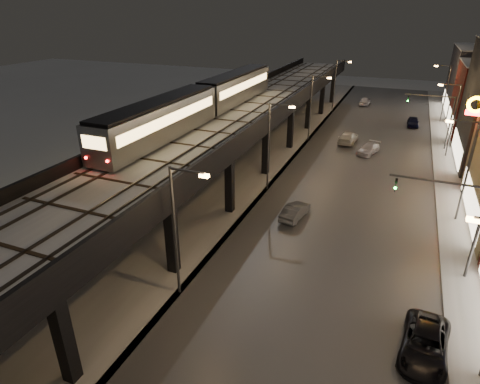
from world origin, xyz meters
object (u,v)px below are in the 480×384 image
(car_near_white, at_px, (295,212))
(car_far_white, at_px, (365,101))
(subway_train, at_px, (204,100))
(car_onc_dark, at_px, (424,345))
(car_onc_white, at_px, (368,149))
(car_onc_red, at_px, (413,122))
(car_mid_dark, at_px, (348,138))

(car_near_white, relative_size, car_far_white, 0.93)
(car_near_white, bearing_deg, subway_train, -20.11)
(car_onc_dark, bearing_deg, car_onc_white, 106.54)
(subway_train, height_order, car_onc_red, subway_train)
(subway_train, relative_size, car_mid_dark, 6.56)
(car_near_white, height_order, car_onc_dark, car_onc_dark)
(car_far_white, xyz_separation_m, car_onc_dark, (10.22, -61.63, -0.03))
(car_near_white, xyz_separation_m, car_onc_red, (9.22, 36.52, 0.04))
(car_mid_dark, bearing_deg, subway_train, 56.73)
(car_near_white, bearing_deg, car_onc_white, -92.91)
(car_far_white, bearing_deg, car_near_white, 91.98)
(car_mid_dark, xyz_separation_m, car_onc_red, (8.18, 12.46, -0.04))
(car_near_white, distance_m, car_mid_dark, 24.08)
(subway_train, distance_m, car_near_white, 15.81)
(subway_train, xyz_separation_m, car_onc_red, (21.37, 29.87, -7.59))
(car_onc_dark, relative_size, car_onc_red, 1.25)
(car_mid_dark, relative_size, car_onc_red, 1.25)
(car_near_white, bearing_deg, car_onc_red, -95.58)
(car_onc_white, bearing_deg, car_onc_dark, -63.80)
(car_near_white, bearing_deg, car_onc_dark, 139.00)
(subway_train, relative_size, car_onc_white, 7.90)
(car_onc_red, bearing_deg, car_near_white, -106.38)
(car_onc_white, bearing_deg, car_onc_red, 87.63)
(car_near_white, height_order, car_far_white, car_far_white)
(car_near_white, relative_size, car_onc_white, 0.94)
(car_near_white, height_order, car_onc_red, car_onc_red)
(car_onc_red, bearing_deg, subway_train, -127.79)
(subway_train, bearing_deg, car_mid_dark, 52.87)
(subway_train, height_order, car_far_white, subway_train)
(car_far_white, distance_m, car_onc_red, 15.42)
(car_onc_dark, bearing_deg, car_onc_red, 97.07)
(car_mid_dark, distance_m, car_onc_dark, 37.76)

